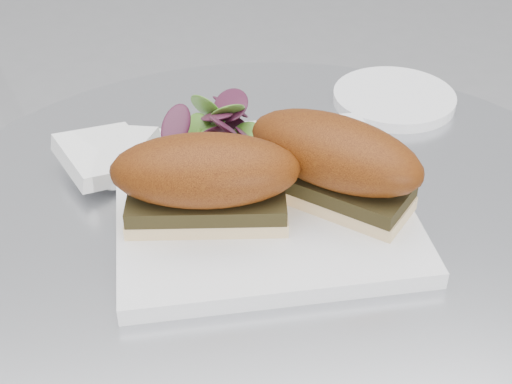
# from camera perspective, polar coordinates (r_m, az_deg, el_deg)

# --- Properties ---
(plate) EXTENTS (0.26, 0.26, 0.02)m
(plate) POSITION_cam_1_polar(r_m,az_deg,el_deg) (0.65, 0.36, -0.68)
(plate) COLOR white
(plate) RESTS_ON table
(sandwich_left) EXTENTS (0.16, 0.09, 0.08)m
(sandwich_left) POSITION_cam_1_polar(r_m,az_deg,el_deg) (0.59, -4.06, 1.03)
(sandwich_left) COLOR beige
(sandwich_left) RESTS_ON plate
(sandwich_right) EXTENTS (0.17, 0.16, 0.08)m
(sandwich_right) POSITION_cam_1_polar(r_m,az_deg,el_deg) (0.62, 6.25, 2.53)
(sandwich_right) COLOR beige
(sandwich_right) RESTS_ON plate
(salad) EXTENTS (0.09, 0.09, 0.05)m
(salad) POSITION_cam_1_polar(r_m,az_deg,el_deg) (0.69, -2.86, 5.10)
(salad) COLOR #5A8E2E
(salad) RESTS_ON plate
(napkin) EXTENTS (0.12, 0.12, 0.02)m
(napkin) POSITION_cam_1_polar(r_m,az_deg,el_deg) (0.70, -10.27, 1.88)
(napkin) COLOR white
(napkin) RESTS_ON table
(saucer) EXTENTS (0.14, 0.14, 0.01)m
(saucer) POSITION_cam_1_polar(r_m,az_deg,el_deg) (0.83, 10.99, 7.39)
(saucer) COLOR white
(saucer) RESTS_ON table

